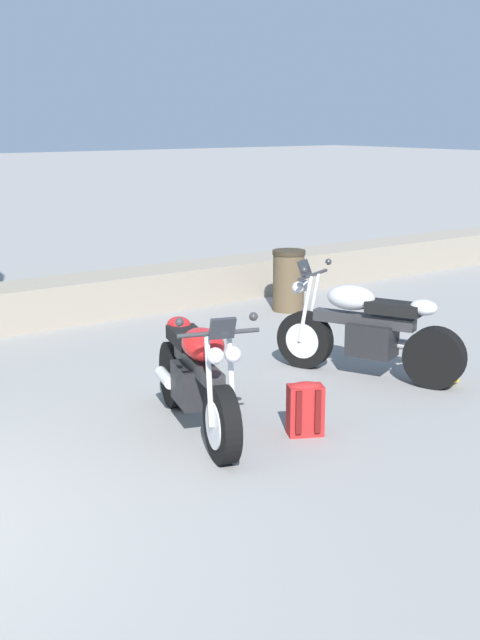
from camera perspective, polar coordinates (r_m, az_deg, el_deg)
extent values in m
cylinder|color=black|center=(6.77, -1.20, -6.95)|extent=(0.32, 0.63, 0.62)
cylinder|color=black|center=(8.08, -4.27, -3.59)|extent=(0.36, 0.65, 0.62)
cylinder|color=silver|center=(6.77, -1.20, -6.95)|extent=(0.27, 0.41, 0.38)
cube|color=black|center=(7.43, -2.99, -4.28)|extent=(0.45, 0.56, 0.34)
cube|color=#2D2D30|center=(7.28, -2.79, -3.00)|extent=(0.47, 1.09, 0.12)
ellipsoid|color=red|center=(7.09, -2.48, -1.62)|extent=(0.48, 0.60, 0.26)
cube|color=black|center=(7.55, -3.49, -1.17)|extent=(0.42, 0.61, 0.12)
ellipsoid|color=red|center=(7.82, -4.08, -0.37)|extent=(0.30, 0.33, 0.16)
cylinder|color=#2D2D30|center=(6.63, -1.43, -0.87)|extent=(0.64, 0.24, 0.04)
sphere|color=silver|center=(6.55, -0.48, -2.29)|extent=(0.13, 0.13, 0.13)
sphere|color=silver|center=(6.51, -1.65, -2.40)|extent=(0.13, 0.13, 0.13)
cube|color=#26282D|center=(6.52, -1.18, -0.56)|extent=(0.22, 0.15, 0.18)
cylinder|color=silver|center=(7.81, -4.97, -3.83)|extent=(0.22, 0.40, 0.11)
cylinder|color=silver|center=(6.71, -0.58, -3.87)|extent=(0.09, 0.17, 0.73)
cylinder|color=silver|center=(6.66, -2.05, -4.01)|extent=(0.09, 0.17, 0.73)
sphere|color=#2D2D30|center=(6.73, 0.90, 0.23)|extent=(0.07, 0.07, 0.07)
sphere|color=#2D2D30|center=(6.56, -4.04, -0.14)|extent=(0.07, 0.07, 0.07)
cylinder|color=black|center=(9.32, 4.34, -1.30)|extent=(0.37, 0.63, 0.62)
cylinder|color=black|center=(8.82, 12.79, -2.46)|extent=(0.41, 0.64, 0.62)
cylinder|color=silver|center=(9.32, 4.34, -1.30)|extent=(0.30, 0.42, 0.38)
cube|color=black|center=(9.00, 8.76, -1.29)|extent=(0.48, 0.57, 0.34)
cube|color=#2D2D30|center=(8.99, 8.21, 0.02)|extent=(0.56, 1.07, 0.12)
ellipsoid|color=#BCBCC1|center=(9.00, 7.37, 1.49)|extent=(0.52, 0.61, 0.26)
cube|color=black|center=(8.84, 10.22, 0.78)|extent=(0.46, 0.62, 0.12)
ellipsoid|color=#BCBCC1|center=(8.74, 12.08, 0.82)|extent=(0.31, 0.34, 0.16)
cylinder|color=#2D2D30|center=(9.14, 4.87, 3.01)|extent=(0.62, 0.29, 0.04)
sphere|color=silver|center=(9.16, 3.87, 2.16)|extent=(0.13, 0.13, 0.13)
sphere|color=silver|center=(9.28, 4.26, 2.31)|extent=(0.13, 0.13, 0.13)
cube|color=#26282D|center=(9.17, 4.31, 3.44)|extent=(0.22, 0.17, 0.18)
cylinder|color=silver|center=(9.02, 11.66, -1.71)|extent=(0.25, 0.39, 0.11)
cylinder|color=silver|center=(9.14, 4.36, 0.73)|extent=(0.10, 0.17, 0.73)
cylinder|color=silver|center=(9.30, 4.84, 0.94)|extent=(0.10, 0.17, 0.73)
sphere|color=#2D2D30|center=(8.84, 4.28, 3.33)|extent=(0.07, 0.07, 0.07)
sphere|color=#2D2D30|center=(9.37, 5.89, 3.87)|extent=(0.07, 0.07, 0.07)
cube|color=#A31E1E|center=(7.38, 4.36, -5.99)|extent=(0.35, 0.30, 0.44)
cube|color=#A31E1E|center=(7.50, 4.14, -5.99)|extent=(0.24, 0.15, 0.24)
ellipsoid|color=#A31E1E|center=(7.31, 4.39, -4.43)|extent=(0.33, 0.28, 0.08)
cube|color=#591010|center=(7.26, 3.92, -6.15)|extent=(0.06, 0.05, 0.37)
cube|color=#591010|center=(7.29, 5.19, -6.07)|extent=(0.06, 0.05, 0.37)
sphere|color=yellow|center=(9.01, 13.38, -3.28)|extent=(0.28, 0.28, 0.28)
ellipsoid|color=black|center=(8.96, 13.76, -3.32)|extent=(0.23, 0.06, 0.12)
cube|color=yellow|center=(8.98, 13.74, -3.81)|extent=(0.20, 0.08, 0.08)
cylinder|color=brown|center=(12.06, 3.24, 2.49)|extent=(0.44, 0.44, 0.80)
cylinder|color=#30271B|center=(11.99, 3.27, 4.51)|extent=(0.46, 0.46, 0.06)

